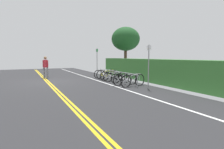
{
  "coord_description": "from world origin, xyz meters",
  "views": [
    {
      "loc": [
        13.6,
        -1.55,
        1.79
      ],
      "look_at": [
        3.35,
        3.43,
        0.66
      ],
      "focal_mm": 29.62,
      "sensor_mm": 36.0,
      "label": 1
    }
  ],
  "objects_px": {
    "bicycle_2": "(111,76)",
    "bicycle_5": "(125,80)",
    "bicycle_3": "(115,77)",
    "sign_post_far": "(149,63)",
    "bicycle_1": "(108,75)",
    "tree_near_left": "(126,39)",
    "bike_rack": "(116,74)",
    "bicycle_4": "(122,78)",
    "bicycle_0": "(105,74)",
    "sign_post_near": "(97,60)",
    "pedestrian": "(46,66)",
    "bicycle_6": "(133,80)"
  },
  "relations": [
    {
      "from": "bicycle_0",
      "to": "sign_post_far",
      "type": "xyz_separation_m",
      "value": [
        5.59,
        0.18,
        1.1
      ]
    },
    {
      "from": "bicycle_3",
      "to": "bicycle_5",
      "type": "height_order",
      "value": "bicycle_5"
    },
    {
      "from": "bicycle_4",
      "to": "sign_post_near",
      "type": "distance_m",
      "value": 4.43
    },
    {
      "from": "bicycle_1",
      "to": "sign_post_near",
      "type": "bearing_deg",
      "value": -178.28
    },
    {
      "from": "bicycle_0",
      "to": "bicycle_4",
      "type": "bearing_deg",
      "value": 0.51
    },
    {
      "from": "bicycle_2",
      "to": "sign_post_near",
      "type": "bearing_deg",
      "value": -179.09
    },
    {
      "from": "bicycle_2",
      "to": "bicycle_5",
      "type": "distance_m",
      "value": 2.39
    },
    {
      "from": "bicycle_1",
      "to": "tree_near_left",
      "type": "bearing_deg",
      "value": 130.88
    },
    {
      "from": "bike_rack",
      "to": "bicycle_1",
      "type": "xyz_separation_m",
      "value": [
        -1.52,
        0.07,
        -0.21
      ]
    },
    {
      "from": "bicycle_0",
      "to": "bicycle_2",
      "type": "relative_size",
      "value": 0.96
    },
    {
      "from": "bike_rack",
      "to": "bicycle_2",
      "type": "distance_m",
      "value": 0.85
    },
    {
      "from": "sign_post_far",
      "to": "tree_near_left",
      "type": "bearing_deg",
      "value": 158.66
    },
    {
      "from": "sign_post_near",
      "to": "pedestrian",
      "type": "bearing_deg",
      "value": -99.08
    },
    {
      "from": "bicycle_3",
      "to": "sign_post_far",
      "type": "distance_m",
      "value": 3.64
    },
    {
      "from": "bicycle_0",
      "to": "bicycle_5",
      "type": "xyz_separation_m",
      "value": [
        3.77,
        -0.22,
        -0.01
      ]
    },
    {
      "from": "bike_rack",
      "to": "sign_post_near",
      "type": "bearing_deg",
      "value": 179.88
    },
    {
      "from": "bicycle_1",
      "to": "pedestrian",
      "type": "height_order",
      "value": "pedestrian"
    },
    {
      "from": "bicycle_2",
      "to": "bicycle_4",
      "type": "bearing_deg",
      "value": 2.91
    },
    {
      "from": "bicycle_3",
      "to": "tree_near_left",
      "type": "relative_size",
      "value": 0.38
    },
    {
      "from": "bicycle_0",
      "to": "pedestrian",
      "type": "relative_size",
      "value": 0.96
    },
    {
      "from": "bicycle_5",
      "to": "bicycle_0",
      "type": "bearing_deg",
      "value": 176.62
    },
    {
      "from": "pedestrian",
      "to": "bicycle_0",
      "type": "bearing_deg",
      "value": 64.21
    },
    {
      "from": "bike_rack",
      "to": "bicycle_5",
      "type": "relative_size",
      "value": 3.11
    },
    {
      "from": "sign_post_far",
      "to": "bicycle_0",
      "type": "bearing_deg",
      "value": -178.16
    },
    {
      "from": "bike_rack",
      "to": "tree_near_left",
      "type": "xyz_separation_m",
      "value": [
        -4.31,
        3.29,
        2.88
      ]
    },
    {
      "from": "bicycle_2",
      "to": "bicycle_3",
      "type": "relative_size",
      "value": 1.01
    },
    {
      "from": "bicycle_3",
      "to": "pedestrian",
      "type": "bearing_deg",
      "value": -135.05
    },
    {
      "from": "bicycle_2",
      "to": "bicycle_3",
      "type": "distance_m",
      "value": 0.75
    },
    {
      "from": "bicycle_3",
      "to": "tree_near_left",
      "type": "height_order",
      "value": "tree_near_left"
    },
    {
      "from": "bicycle_4",
      "to": "pedestrian",
      "type": "bearing_deg",
      "value": -138.75
    },
    {
      "from": "bicycle_0",
      "to": "bicycle_6",
      "type": "relative_size",
      "value": 0.95
    },
    {
      "from": "bicycle_2",
      "to": "sign_post_far",
      "type": "relative_size",
      "value": 0.74
    },
    {
      "from": "bicycle_4",
      "to": "tree_near_left",
      "type": "bearing_deg",
      "value": 147.58
    },
    {
      "from": "bicycle_4",
      "to": "bicycle_5",
      "type": "xyz_separation_m",
      "value": [
        0.9,
        -0.25,
        0.01
      ]
    },
    {
      "from": "bike_rack",
      "to": "bicycle_3",
      "type": "xyz_separation_m",
      "value": [
        -0.06,
        -0.0,
        -0.24
      ]
    },
    {
      "from": "bicycle_4",
      "to": "sign_post_near",
      "type": "height_order",
      "value": "sign_post_near"
    },
    {
      "from": "bicycle_2",
      "to": "bicycle_5",
      "type": "xyz_separation_m",
      "value": [
        2.39,
        -0.17,
        0.0
      ]
    },
    {
      "from": "sign_post_far",
      "to": "bicycle_5",
      "type": "bearing_deg",
      "value": -167.55
    },
    {
      "from": "pedestrian",
      "to": "bicycle_6",
      "type": "bearing_deg",
      "value": 32.34
    },
    {
      "from": "bicycle_0",
      "to": "bicycle_6",
      "type": "bearing_deg",
      "value": -1.7
    },
    {
      "from": "bike_rack",
      "to": "bicycle_4",
      "type": "bearing_deg",
      "value": 10.78
    },
    {
      "from": "bicycle_1",
      "to": "bicycle_4",
      "type": "xyz_separation_m",
      "value": [
        2.19,
        0.06,
        -0.04
      ]
    },
    {
      "from": "bicycle_0",
      "to": "bicycle_3",
      "type": "xyz_separation_m",
      "value": [
        2.13,
        -0.1,
        -0.02
      ]
    },
    {
      "from": "bike_rack",
      "to": "bicycle_0",
      "type": "relative_size",
      "value": 3.23
    },
    {
      "from": "sign_post_near",
      "to": "tree_near_left",
      "type": "height_order",
      "value": "tree_near_left"
    },
    {
      "from": "bike_rack",
      "to": "tree_near_left",
      "type": "distance_m",
      "value": 6.14
    },
    {
      "from": "sign_post_near",
      "to": "bicycle_4",
      "type": "bearing_deg",
      "value": 1.61
    },
    {
      "from": "bike_rack",
      "to": "sign_post_far",
      "type": "relative_size",
      "value": 2.29
    },
    {
      "from": "bicycle_3",
      "to": "bicycle_5",
      "type": "xyz_separation_m",
      "value": [
        1.64,
        -0.12,
        0.01
      ]
    },
    {
      "from": "bicycle_5",
      "to": "sign_post_far",
      "type": "relative_size",
      "value": 0.74
    }
  ]
}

